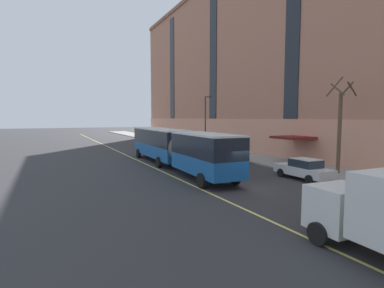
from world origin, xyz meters
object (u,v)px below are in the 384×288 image
object	(u,v)px
parked_car_darkgray_6	(197,148)
parked_car_white_5	(304,169)
city_bus	(174,146)
street_lamp	(206,118)
parked_car_red_3	(228,154)
parked_car_red_1	(171,143)
street_tree_mid_block	(340,125)
parked_car_red_7	(154,139)

from	to	relation	value
parked_car_darkgray_6	parked_car_white_5	bearing A→B (deg)	-90.52
city_bus	street_lamp	distance (m)	12.87
parked_car_darkgray_6	street_lamp	distance (m)	4.24
parked_car_red_3	parked_car_darkgray_6	world-z (taller)	same
parked_car_red_1	parked_car_white_5	world-z (taller)	same
parked_car_red_3	street_lamp	size ratio (longest dim) A/B	0.59
parked_car_red_3	parked_car_white_5	bearing A→B (deg)	-90.39
parked_car_white_5	street_lamp	distance (m)	18.94
street_tree_mid_block	parked_car_white_5	bearing A→B (deg)	-177.88
city_bus	parked_car_darkgray_6	bearing A→B (deg)	51.93
parked_car_red_1	street_tree_mid_block	world-z (taller)	street_tree_mid_block
street_lamp	parked_car_darkgray_6	bearing A→B (deg)	-156.10
parked_car_darkgray_6	street_tree_mid_block	world-z (taller)	street_tree_mid_block
parked_car_red_7	parked_car_red_1	bearing A→B (deg)	-89.85
parked_car_red_7	street_lamp	xyz separation A→B (m)	(1.92, -15.09, 3.77)
city_bus	parked_car_red_1	xyz separation A→B (m)	(6.58, 16.76, -1.23)
parked_car_darkgray_6	parked_car_red_1	bearing A→B (deg)	90.88
parked_car_darkgray_6	street_lamp	world-z (taller)	street_lamp
city_bus	street_tree_mid_block	size ratio (longest dim) A/B	2.57
city_bus	street_tree_mid_block	bearing A→B (deg)	-40.64
street_tree_mid_block	street_lamp	world-z (taller)	street_tree_mid_block
city_bus	street_tree_mid_block	distance (m)	13.92
parked_car_red_1	street_lamp	bearing A→B (deg)	-75.62
parked_car_white_5	street_tree_mid_block	bearing A→B (deg)	2.12
parked_car_red_3	parked_car_darkgray_6	distance (m)	7.40
parked_car_red_3	street_lamp	xyz separation A→B (m)	(1.87, 8.18, 3.77)
parked_car_white_5	parked_car_darkgray_6	bearing A→B (deg)	89.48
parked_car_red_1	parked_car_red_3	size ratio (longest dim) A/B	1.03
parked_car_red_3	parked_car_darkgray_6	xyz separation A→B (m)	(0.09, 7.40, 0.00)
parked_car_red_3	parked_car_red_7	bearing A→B (deg)	90.14
parked_car_red_3	parked_car_white_5	size ratio (longest dim) A/B	0.93
parked_car_red_3	parked_car_red_7	size ratio (longest dim) A/B	1.00
parked_car_red_3	parked_car_red_7	xyz separation A→B (m)	(-0.06, 23.27, -0.00)
parked_car_white_5	street_tree_mid_block	world-z (taller)	street_tree_mid_block
city_bus	parked_car_white_5	xyz separation A→B (m)	(6.54, -9.12, -1.23)
parked_car_red_1	parked_car_white_5	xyz separation A→B (m)	(-0.03, -25.88, 0.00)
parked_car_white_5	parked_car_red_3	bearing A→B (deg)	89.61
parked_car_white_5	city_bus	bearing A→B (deg)	125.65
parked_car_red_1	parked_car_darkgray_6	bearing A→B (deg)	-89.12
street_lamp	parked_car_white_5	bearing A→B (deg)	-95.98
street_tree_mid_block	parked_car_red_3	bearing A→B (deg)	110.78
parked_car_red_3	parked_car_darkgray_6	bearing A→B (deg)	89.30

